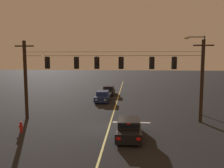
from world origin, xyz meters
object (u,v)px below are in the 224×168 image
(traffic_light_rightmost, at_px, (152,63))
(fire_hydrant, at_px, (21,127))
(street_lamp_corner, at_px, (200,68))
(traffic_light_centre, at_px, (97,63))
(traffic_light_right_inner, at_px, (121,63))
(car_oncoming_lead, at_px, (103,96))
(car_oncoming_trailing, at_px, (109,90))
(traffic_light_far_right, at_px, (175,63))
(car_waiting_near_lane, at_px, (129,128))
(traffic_light_leftmost, at_px, (47,63))
(traffic_light_left_inner, at_px, (76,63))

(traffic_light_rightmost, xyz_separation_m, fire_hydrant, (-10.49, -4.07, -4.92))
(street_lamp_corner, bearing_deg, traffic_light_centre, -164.30)
(traffic_light_right_inner, relative_size, car_oncoming_lead, 0.28)
(traffic_light_right_inner, height_order, car_oncoming_trailing, traffic_light_right_inner)
(car_oncoming_lead, bearing_deg, street_lamp_corner, -32.05)
(traffic_light_far_right, bearing_deg, car_waiting_near_lane, -131.84)
(car_oncoming_trailing, height_order, fire_hydrant, car_oncoming_trailing)
(car_oncoming_lead, bearing_deg, fire_hydrant, -109.73)
(traffic_light_centre, distance_m, car_oncoming_trailing, 16.01)
(traffic_light_rightmost, bearing_deg, traffic_light_right_inner, 180.00)
(traffic_light_rightmost, relative_size, car_waiting_near_lane, 0.28)
(traffic_light_leftmost, bearing_deg, car_waiting_near_lane, -30.31)
(traffic_light_right_inner, height_order, traffic_light_far_right, same)
(traffic_light_right_inner, distance_m, traffic_light_far_right, 4.79)
(car_oncoming_trailing, bearing_deg, traffic_light_rightmost, -70.74)
(car_oncoming_lead, bearing_deg, traffic_light_rightmost, -59.47)
(traffic_light_left_inner, distance_m, traffic_light_centre, 1.91)
(traffic_light_centre, relative_size, traffic_light_right_inner, 1.00)
(traffic_light_left_inner, distance_m, traffic_light_far_right, 8.94)
(traffic_light_left_inner, bearing_deg, traffic_light_leftmost, 180.00)
(traffic_light_leftmost, height_order, traffic_light_centre, same)
(traffic_light_leftmost, relative_size, traffic_light_centre, 1.00)
(street_lamp_corner, relative_size, fire_hydrant, 9.53)
(traffic_light_left_inner, bearing_deg, car_oncoming_trailing, 84.03)
(traffic_light_far_right, bearing_deg, street_lamp_corner, 42.79)
(traffic_light_leftmost, height_order, traffic_light_left_inner, same)
(traffic_light_rightmost, bearing_deg, car_oncoming_lead, 120.53)
(traffic_light_rightmost, bearing_deg, car_waiting_near_lane, -114.29)
(traffic_light_centre, relative_size, car_waiting_near_lane, 0.28)
(street_lamp_corner, bearing_deg, car_waiting_near_lane, -134.03)
(fire_hydrant, bearing_deg, car_waiting_near_lane, -2.89)
(traffic_light_centre, bearing_deg, traffic_light_far_right, 0.00)
(car_oncoming_trailing, bearing_deg, traffic_light_centre, -88.82)
(car_oncoming_lead, distance_m, fire_hydrant, 14.44)
(traffic_light_rightmost, height_order, car_oncoming_lead, traffic_light_rightmost)
(traffic_light_left_inner, distance_m, car_oncoming_trailing, 16.09)
(traffic_light_centre, distance_m, car_waiting_near_lane, 7.18)
(traffic_light_rightmost, relative_size, traffic_light_far_right, 1.00)
(traffic_light_left_inner, bearing_deg, traffic_light_centre, 0.00)
(traffic_light_right_inner, bearing_deg, fire_hydrant, -152.15)
(traffic_light_left_inner, relative_size, traffic_light_rightmost, 1.00)
(traffic_light_centre, distance_m, traffic_light_right_inner, 2.24)
(traffic_light_leftmost, height_order, fire_hydrant, traffic_light_leftmost)
(traffic_light_far_right, distance_m, fire_hydrant, 14.02)
(street_lamp_corner, bearing_deg, fire_hydrant, -156.05)
(traffic_light_leftmost, relative_size, car_waiting_near_lane, 0.28)
(street_lamp_corner, bearing_deg, traffic_light_left_inner, -166.70)
(car_oncoming_trailing, bearing_deg, car_waiting_near_lane, -80.48)
(traffic_light_leftmost, relative_size, traffic_light_rightmost, 1.00)
(car_oncoming_trailing, bearing_deg, street_lamp_corner, -50.14)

